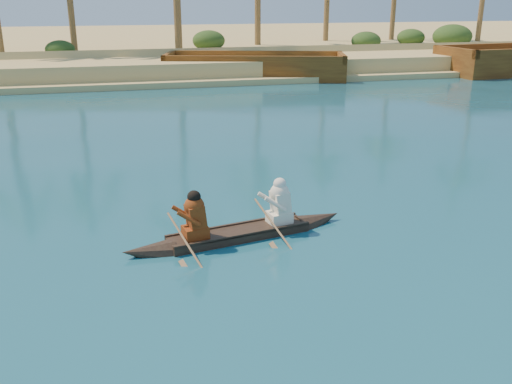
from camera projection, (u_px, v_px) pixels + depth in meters
name	position (u px, v px, depth m)	size (l,w,h in m)	color
ground	(246.00, 235.00, 12.89)	(160.00, 160.00, 0.00)	#0B3748
sandy_embankment	(134.00, 46.00, 55.65)	(150.00, 51.00, 1.50)	tan
shrub_cluster	(145.00, 53.00, 41.34)	(100.00, 6.00, 2.40)	#223914
canoe	(239.00, 226.00, 12.64)	(5.29, 1.68, 1.45)	#33271C
barge_mid	(255.00, 68.00, 37.12)	(12.15, 6.99, 1.92)	brown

